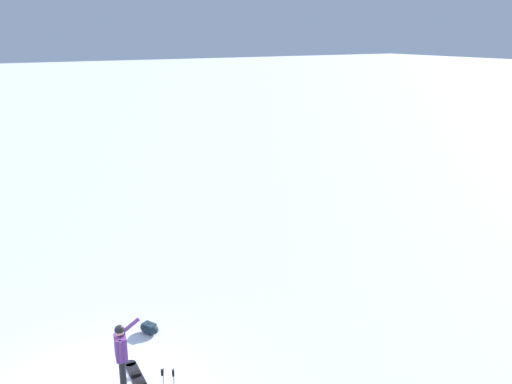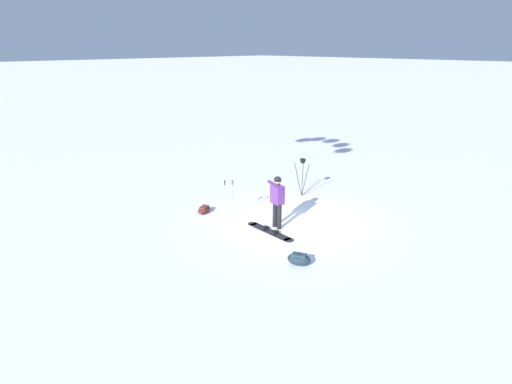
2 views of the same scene
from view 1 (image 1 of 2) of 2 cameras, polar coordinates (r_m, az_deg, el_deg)
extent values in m
cylinder|color=black|center=(13.85, -13.67, -17.49)|extent=(0.14, 0.14, 0.79)
cylinder|color=black|center=(13.67, -13.56, -17.99)|extent=(0.14, 0.14, 0.79)
cube|color=#592D72|center=(13.40, -13.81, -15.33)|extent=(0.33, 0.44, 0.56)
sphere|color=tan|center=(13.19, -13.93, -13.79)|extent=(0.21, 0.21, 0.21)
sphere|color=black|center=(13.17, -13.94, -13.67)|extent=(0.22, 0.22, 0.22)
cylinder|color=#592D72|center=(13.37, -12.97, -13.41)|extent=(0.52, 0.18, 0.40)
cylinder|color=#592D72|center=(13.22, -13.80, -15.78)|extent=(0.09, 0.09, 0.56)
cube|color=black|center=(14.12, -12.03, -18.53)|extent=(0.37, 1.60, 0.02)
cylinder|color=black|center=(14.77, -12.87, -16.89)|extent=(0.29, 0.29, 0.02)
cube|color=black|center=(14.27, -12.28, -17.90)|extent=(0.21, 0.15, 0.08)
cube|color=black|center=(13.92, -11.79, -18.85)|extent=(0.21, 0.15, 0.08)
ellipsoid|color=#192833|center=(15.86, -10.97, -13.67)|extent=(0.59, 0.70, 0.31)
cube|color=#263A47|center=(15.80, -10.99, -13.33)|extent=(0.35, 0.42, 0.08)
cylinder|color=black|center=(12.14, -8.56, -18.03)|extent=(0.05, 0.05, 0.14)
cylinder|color=black|center=(12.19, -9.69, -17.92)|extent=(0.05, 0.05, 0.14)
camera|label=2|loc=(23.03, 1.45, 9.57)|focal=30.88mm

